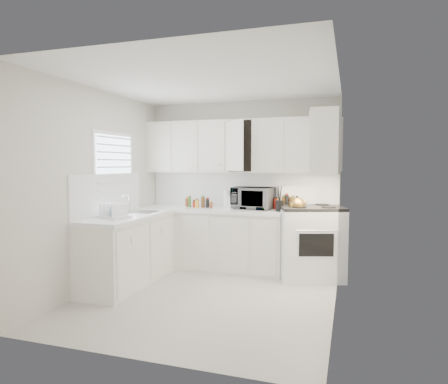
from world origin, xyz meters
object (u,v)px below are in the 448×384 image
at_px(rice_cooker, 236,201).
at_px(utensil_crock, 280,198).
at_px(tea_kettle, 297,204).
at_px(stove, 311,232).
at_px(dish_rack, 113,210).
at_px(microwave, 253,196).

bearing_deg(rice_cooker, utensil_crock, -2.97).
xyz_separation_m(rice_cooker, utensil_crock, (0.71, -0.20, 0.08)).
bearing_deg(tea_kettle, stove, 45.54).
height_order(stove, dish_rack, stove).
bearing_deg(microwave, stove, -1.04).
xyz_separation_m(microwave, dish_rack, (-1.45, -1.51, -0.10)).
height_order(rice_cooker, utensil_crock, utensil_crock).
bearing_deg(utensil_crock, dish_rack, -145.50).
bearing_deg(utensil_crock, microwave, 154.83).
distance_m(rice_cooker, dish_rack, 1.91).
distance_m(microwave, rice_cooker, 0.29).
xyz_separation_m(tea_kettle, microwave, (-0.70, 0.31, 0.08)).
bearing_deg(rice_cooker, tea_kettle, -4.67).
xyz_separation_m(stove, rice_cooker, (-1.15, 0.14, 0.40)).
height_order(rice_cooker, dish_rack, rice_cooker).
height_order(tea_kettle, rice_cooker, tea_kettle).
distance_m(microwave, utensil_crock, 0.49).
distance_m(tea_kettle, rice_cooker, 1.02).
relative_size(tea_kettle, dish_rack, 0.76).
relative_size(microwave, dish_rack, 1.57).
bearing_deg(dish_rack, tea_kettle, 45.29).
xyz_separation_m(microwave, utensil_crock, (0.44, -0.21, -0.01)).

